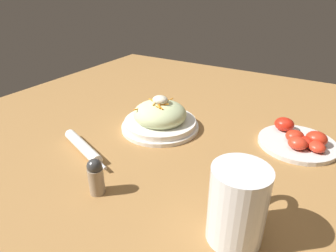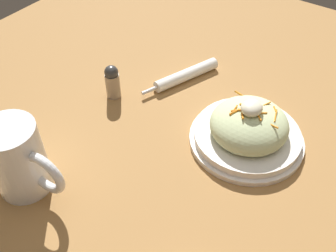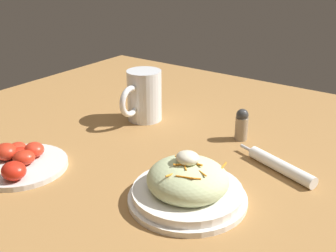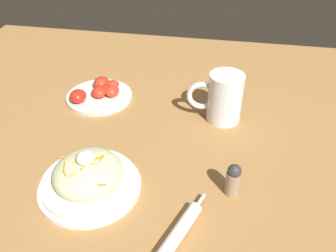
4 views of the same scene
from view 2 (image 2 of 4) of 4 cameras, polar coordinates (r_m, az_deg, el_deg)
ground_plane at (r=0.69m, az=4.23°, el=-6.24°), size 1.43×1.43×0.00m
salad_plate at (r=0.72m, az=11.70°, el=-0.53°), size 0.21×0.21×0.10m
beer_mug at (r=0.66m, az=-20.98°, el=-5.05°), size 0.09×0.14×0.13m
napkin_roll at (r=0.86m, az=2.65°, el=7.52°), size 0.19×0.08×0.03m
salt_shaker at (r=0.81m, az=-8.19°, el=6.53°), size 0.03×0.03×0.08m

